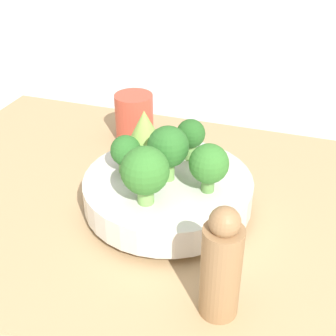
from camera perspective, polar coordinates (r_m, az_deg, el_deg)
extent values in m
plane|color=silver|center=(0.82, -0.29, -6.69)|extent=(6.00, 6.00, 0.00)
cube|color=tan|center=(0.81, -0.30, -5.40)|extent=(0.97, 0.63, 0.05)
cylinder|color=silver|center=(0.77, 0.00, -4.59)|extent=(0.12, 0.12, 0.01)
cylinder|color=silver|center=(0.75, 0.00, -2.77)|extent=(0.27, 0.27, 0.05)
cylinder|color=#7AB256|center=(0.68, -2.77, -3.14)|extent=(0.02, 0.02, 0.03)
sphere|color=#387A2D|center=(0.66, -2.86, -0.30)|extent=(0.07, 0.07, 0.07)
cylinder|color=#7AB256|center=(0.73, 0.00, -0.14)|extent=(0.02, 0.02, 0.04)
sphere|color=#2D6B28|center=(0.71, 0.00, 2.62)|extent=(0.06, 0.06, 0.06)
cylinder|color=#609347|center=(0.71, 4.88, -1.84)|extent=(0.02, 0.02, 0.03)
sphere|color=#387A2D|center=(0.69, 5.01, 0.54)|extent=(0.06, 0.06, 0.06)
cylinder|color=#7AB256|center=(0.79, 2.73, 2.15)|extent=(0.02, 0.02, 0.03)
sphere|color=#286023|center=(0.77, 2.79, 4.21)|extent=(0.05, 0.05, 0.05)
cylinder|color=#6BA34C|center=(0.78, -2.78, 1.51)|extent=(0.03, 0.03, 0.02)
cone|color=#93B751|center=(0.76, -2.87, 4.54)|extent=(0.07, 0.07, 0.07)
cylinder|color=#6BA34C|center=(0.76, -5.07, 0.31)|extent=(0.03, 0.03, 0.02)
sphere|color=#2D6B28|center=(0.74, -5.17, 2.14)|extent=(0.05, 0.05, 0.05)
cylinder|color=#C64C38|center=(0.96, -4.13, 6.18)|extent=(0.08, 0.08, 0.10)
cylinder|color=#997047|center=(0.58, 6.45, -12.50)|extent=(0.05, 0.05, 0.13)
sphere|color=#997047|center=(0.53, 6.94, -6.55)|extent=(0.04, 0.04, 0.04)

